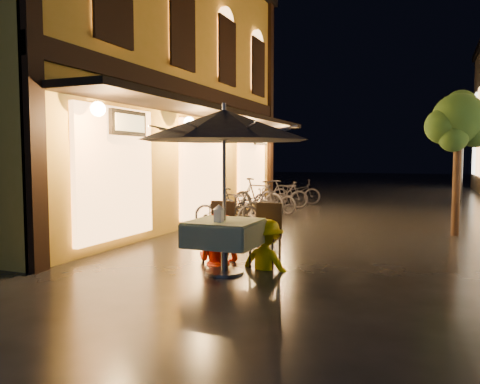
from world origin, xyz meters
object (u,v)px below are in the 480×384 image
at_px(person_yellow, 266,221).
at_px(person_orange, 219,214).
at_px(cafe_table, 224,234).
at_px(bicycle_0, 227,210).
at_px(patio_umbrella, 224,125).
at_px(table_lantern, 219,212).

bearing_deg(person_yellow, person_orange, 8.84).
bearing_deg(person_yellow, cafe_table, 62.39).
bearing_deg(person_orange, bicycle_0, -59.77).
relative_size(patio_umbrella, person_orange, 1.56).
xyz_separation_m(patio_umbrella, person_yellow, (0.46, 0.54, -1.42)).
bearing_deg(bicycle_0, cafe_table, -166.50).
relative_size(table_lantern, person_orange, 0.16).
bearing_deg(table_lantern, patio_umbrella, 90.00).
xyz_separation_m(patio_umbrella, table_lantern, (-0.00, -0.19, -1.23)).
height_order(person_orange, person_yellow, person_orange).
distance_m(patio_umbrella, person_yellow, 1.58).
bearing_deg(bicycle_0, person_orange, -168.06).
bearing_deg(patio_umbrella, bicycle_0, 113.29).
height_order(patio_umbrella, bicycle_0, patio_umbrella).
distance_m(person_orange, person_yellow, 0.83).
relative_size(cafe_table, person_orange, 0.63).
bearing_deg(patio_umbrella, person_orange, 121.60).
bearing_deg(person_yellow, bicycle_0, -45.22).
bearing_deg(cafe_table, bicycle_0, 113.29).
relative_size(person_yellow, bicycle_0, 0.90).
relative_size(patio_umbrella, table_lantern, 9.85).
xyz_separation_m(cafe_table, patio_umbrella, (0.00, 0.00, 1.56)).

